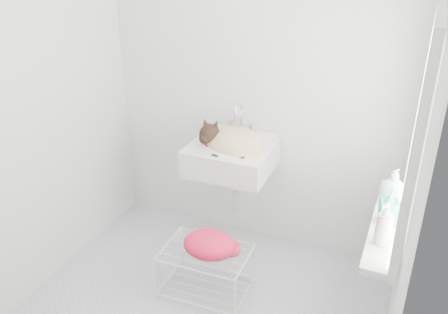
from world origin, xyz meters
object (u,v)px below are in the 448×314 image
at_px(sink, 231,146).
at_px(bottle_b, 386,222).
at_px(wire_rack, 206,272).
at_px(cat, 232,142).
at_px(bottle_a, 381,243).
at_px(bottle_c, 390,202).

bearing_deg(sink, bottle_b, -27.36).
distance_m(wire_rack, bottle_b, 1.26).
relative_size(cat, bottle_a, 2.24).
height_order(bottle_b, bottle_c, same).
bearing_deg(cat, bottle_c, -16.84).
xyz_separation_m(cat, wire_rack, (0.02, -0.49, -0.74)).
bearing_deg(wire_rack, cat, 92.52).
xyz_separation_m(sink, bottle_c, (1.08, -0.35, 0.00)).
xyz_separation_m(cat, bottle_b, (1.07, -0.54, -0.04)).
relative_size(cat, bottle_c, 2.23).
distance_m(sink, cat, 0.05).
relative_size(cat, wire_rack, 0.78).
bearing_deg(cat, sink, 127.69).
xyz_separation_m(wire_rack, bottle_c, (1.05, 0.16, 0.70)).
relative_size(sink, bottle_b, 3.00).
height_order(cat, bottle_a, cat).
height_order(bottle_a, bottle_b, same).
height_order(sink, bottle_a, sink).
bearing_deg(bottle_c, bottle_a, -90.00).
xyz_separation_m(sink, bottle_a, (1.08, -0.76, 0.00)).
xyz_separation_m(wire_rack, bottle_b, (1.05, -0.05, 0.70)).
bearing_deg(sink, cat, -52.52).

